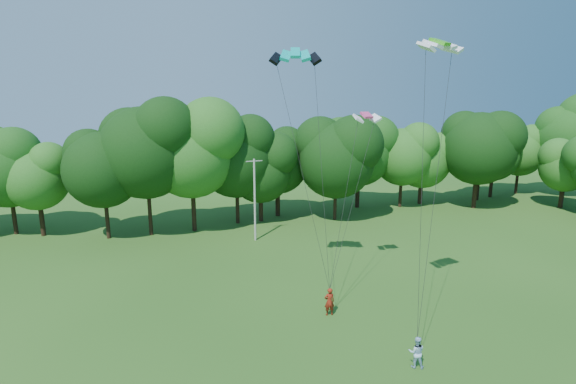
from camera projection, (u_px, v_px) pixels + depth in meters
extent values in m
cylinder|color=#A9AAA1|center=(255.00, 200.00, 42.77)|extent=(0.20, 0.20, 7.97)
cube|color=#A9AAA1|center=(254.00, 161.00, 41.95)|extent=(1.59, 0.29, 0.08)
imported|color=maroon|center=(329.00, 302.00, 28.78)|extent=(0.70, 0.48, 1.85)
imported|color=#B1D7F6|center=(416.00, 352.00, 23.30)|extent=(1.03, 0.94, 1.72)
cube|color=#05AFA6|center=(295.00, 53.00, 28.92)|extent=(3.35, 2.18, 0.80)
cube|color=green|center=(440.00, 42.00, 24.21)|extent=(2.79, 1.79, 0.52)
cube|color=#DB3C7A|center=(367.00, 115.00, 31.43)|extent=(1.92, 0.93, 0.45)
cylinder|color=black|center=(261.00, 205.00, 49.79)|extent=(0.39, 0.39, 3.76)
ellipsoid|color=black|center=(260.00, 160.00, 48.71)|extent=(7.51, 7.51, 8.19)
cylinder|color=#2F2013|center=(478.00, 187.00, 59.52)|extent=(0.46, 0.46, 3.48)
ellipsoid|color=#1E621E|center=(481.00, 153.00, 58.52)|extent=(6.96, 6.96, 7.59)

